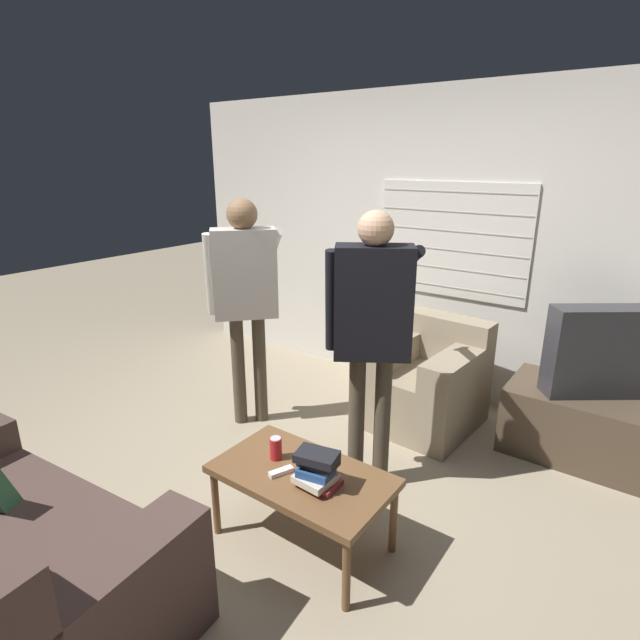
% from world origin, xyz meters
% --- Properties ---
extents(ground_plane, '(16.00, 16.00, 0.00)m').
position_xyz_m(ground_plane, '(0.00, 0.00, 0.00)').
color(ground_plane, gray).
extents(wall_back, '(5.20, 0.08, 2.55)m').
position_xyz_m(wall_back, '(0.00, 2.03, 1.28)').
color(wall_back, silver).
rests_on(wall_back, ground_plane).
extents(armchair_beige, '(0.84, 0.84, 0.82)m').
position_xyz_m(armchair_beige, '(0.28, 1.41, 0.34)').
color(armchair_beige, gray).
rests_on(armchair_beige, ground_plane).
extents(coffee_table, '(0.93, 0.53, 0.44)m').
position_xyz_m(coffee_table, '(0.31, -0.20, 0.39)').
color(coffee_table, brown).
rests_on(coffee_table, ground_plane).
extents(tv_stand, '(1.00, 0.60, 0.48)m').
position_xyz_m(tv_stand, '(1.38, 1.60, 0.24)').
color(tv_stand, '#4C3D2D').
rests_on(tv_stand, ground_plane).
extents(tv, '(0.63, 0.54, 0.61)m').
position_xyz_m(tv, '(1.38, 1.61, 0.78)').
color(tv, '#2D2D33').
rests_on(tv, tv_stand).
extents(person_left_standing, '(0.52, 0.84, 1.73)m').
position_xyz_m(person_left_standing, '(-0.84, 0.62, 1.11)').
color(person_left_standing, '#4C4233').
rests_on(person_left_standing, ground_plane).
extents(person_right_standing, '(0.54, 0.87, 1.73)m').
position_xyz_m(person_right_standing, '(0.33, 0.47, 1.10)').
color(person_right_standing, '#4C4233').
rests_on(person_right_standing, ground_plane).
extents(book_stack, '(0.23, 0.19, 0.19)m').
position_xyz_m(book_stack, '(0.44, -0.24, 0.53)').
color(book_stack, maroon).
rests_on(book_stack, coffee_table).
extents(soda_can, '(0.07, 0.07, 0.13)m').
position_xyz_m(soda_can, '(0.12, -0.18, 0.50)').
color(soda_can, red).
rests_on(soda_can, coffee_table).
extents(spare_remote, '(0.09, 0.14, 0.02)m').
position_xyz_m(spare_remote, '(0.23, -0.27, 0.45)').
color(spare_remote, white).
rests_on(spare_remote, coffee_table).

